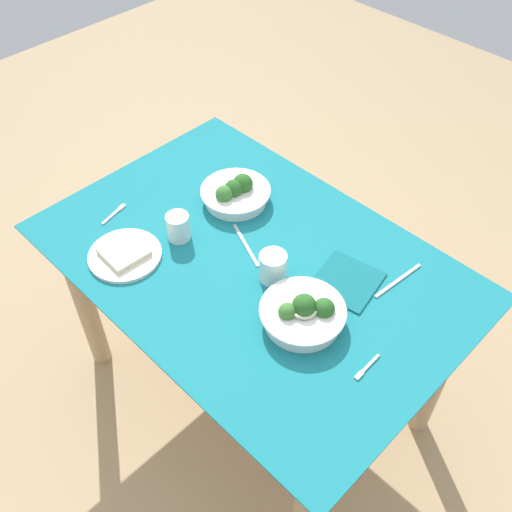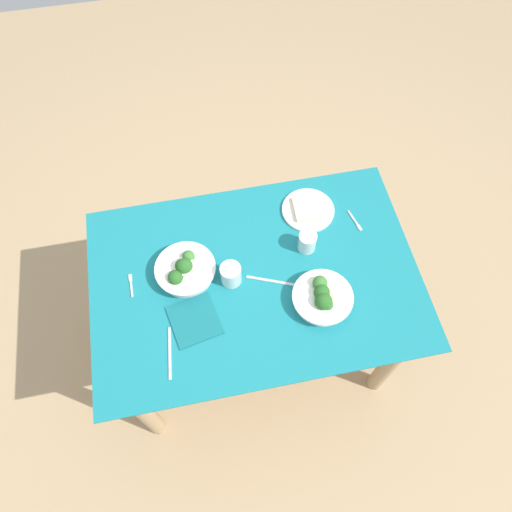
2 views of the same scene
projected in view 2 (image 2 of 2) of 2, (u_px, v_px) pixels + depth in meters
ground_plane at (255, 341)px, 2.49m from camera, size 6.00×6.00×0.00m
dining_table at (255, 291)px, 1.97m from camera, size 1.25×0.84×0.72m
broccoli_bowl_far at (185, 270)px, 1.83m from camera, size 0.23×0.23×0.10m
broccoli_bowl_near at (322, 297)px, 1.78m from camera, size 0.22×0.22×0.09m
bread_side_plate at (308, 210)px, 2.00m from camera, size 0.21×0.21×0.03m
water_glass_center at (231, 274)px, 1.82m from camera, size 0.08×0.08×0.09m
water_glass_side at (307, 242)px, 1.89m from camera, size 0.07×0.07×0.09m
fork_by_far_bowl at (355, 221)px, 1.98m from camera, size 0.04×0.10×0.00m
fork_by_near_bowl at (131, 284)px, 1.84m from camera, size 0.01×0.10×0.00m
table_knife_left at (271, 281)px, 1.85m from camera, size 0.18×0.08×0.00m
table_knife_right at (170, 353)px, 1.71m from camera, size 0.03×0.19×0.00m
napkin_folded_upper at (194, 320)px, 1.77m from camera, size 0.20×0.20×0.01m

